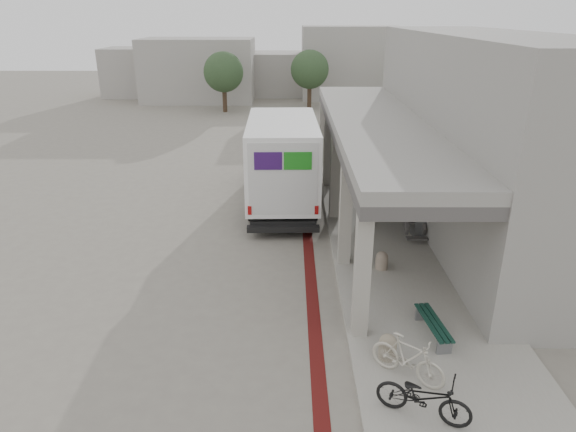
{
  "coord_description": "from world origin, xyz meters",
  "views": [
    {
      "loc": [
        0.35,
        -14.48,
        7.65
      ],
      "look_at": [
        0.29,
        0.73,
        1.6
      ],
      "focal_mm": 32.0,
      "sensor_mm": 36.0,
      "label": 1
    }
  ],
  "objects_px": {
    "bench": "(433,326)",
    "utility_cabinet": "(419,223)",
    "fedex_truck": "(282,156)",
    "bicycle_black": "(424,397)",
    "bicycle_cream": "(408,358)"
  },
  "relations": [
    {
      "from": "utility_cabinet",
      "to": "bicycle_cream",
      "type": "xyz_separation_m",
      "value": [
        -2.06,
        -7.81,
        0.03
      ]
    },
    {
      "from": "utility_cabinet",
      "to": "bicycle_black",
      "type": "distance_m",
      "value": 9.2
    },
    {
      "from": "fedex_truck",
      "to": "bicycle_cream",
      "type": "height_order",
      "value": "fedex_truck"
    },
    {
      "from": "fedex_truck",
      "to": "bench",
      "type": "relative_size",
      "value": 4.89
    },
    {
      "from": "bench",
      "to": "utility_cabinet",
      "type": "height_order",
      "value": "utility_cabinet"
    },
    {
      "from": "fedex_truck",
      "to": "bicycle_black",
      "type": "bearing_deg",
      "value": -78.4
    },
    {
      "from": "bench",
      "to": "utility_cabinet",
      "type": "relative_size",
      "value": 1.8
    },
    {
      "from": "utility_cabinet",
      "to": "bicycle_black",
      "type": "bearing_deg",
      "value": -106.24
    },
    {
      "from": "bench",
      "to": "bicycle_black",
      "type": "xyz_separation_m",
      "value": [
        -0.93,
        -2.77,
        0.2
      ]
    },
    {
      "from": "utility_cabinet",
      "to": "bench",
      "type": "bearing_deg",
      "value": -103.5
    },
    {
      "from": "bench",
      "to": "bicycle_black",
      "type": "height_order",
      "value": "bicycle_black"
    },
    {
      "from": "fedex_truck",
      "to": "bicycle_black",
      "type": "height_order",
      "value": "fedex_truck"
    },
    {
      "from": "bicycle_black",
      "to": "bicycle_cream",
      "type": "distance_m",
      "value": 1.17
    },
    {
      "from": "bicycle_black",
      "to": "fedex_truck",
      "type": "bearing_deg",
      "value": 37.23
    },
    {
      "from": "bench",
      "to": "bicycle_cream",
      "type": "bearing_deg",
      "value": -128.44
    }
  ]
}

